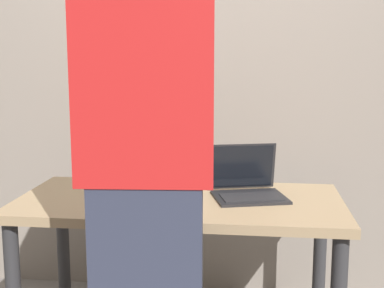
{
  "coord_description": "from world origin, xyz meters",
  "views": [
    {
      "loc": [
        0.33,
        -2.26,
        1.37
      ],
      "look_at": [
        0.06,
        0.0,
        0.99
      ],
      "focal_mm": 48.85,
      "sensor_mm": 36.0,
      "label": 1
    }
  ],
  "objects_px": {
    "laptop": "(247,185)",
    "beer_bottle_brown": "(152,159)",
    "coffee_mug": "(144,201)",
    "beer_bottle_green": "(121,164)",
    "beer_bottle_dark": "(134,162)",
    "person_figure": "(147,195)"
  },
  "relations": [
    {
      "from": "laptop",
      "to": "beer_bottle_brown",
      "type": "relative_size",
      "value": 1.14
    },
    {
      "from": "laptop",
      "to": "coffee_mug",
      "type": "distance_m",
      "value": 0.51
    },
    {
      "from": "beer_bottle_green",
      "to": "coffee_mug",
      "type": "xyz_separation_m",
      "value": [
        0.19,
        -0.38,
        -0.07
      ]
    },
    {
      "from": "beer_bottle_dark",
      "to": "beer_bottle_brown",
      "type": "xyz_separation_m",
      "value": [
        0.1,
        -0.04,
        0.03
      ]
    },
    {
      "from": "laptop",
      "to": "coffee_mug",
      "type": "relative_size",
      "value": 3.31
    },
    {
      "from": "beer_bottle_dark",
      "to": "person_figure",
      "type": "xyz_separation_m",
      "value": [
        0.26,
        -0.9,
        0.08
      ]
    },
    {
      "from": "beer_bottle_brown",
      "to": "laptop",
      "type": "bearing_deg",
      "value": -20.37
    },
    {
      "from": "beer_bottle_dark",
      "to": "beer_bottle_brown",
      "type": "distance_m",
      "value": 0.11
    },
    {
      "from": "beer_bottle_dark",
      "to": "beer_bottle_green",
      "type": "height_order",
      "value": "beer_bottle_green"
    },
    {
      "from": "beer_bottle_green",
      "to": "person_figure",
      "type": "xyz_separation_m",
      "value": [
        0.29,
        -0.78,
        0.06
      ]
    },
    {
      "from": "coffee_mug",
      "to": "beer_bottle_brown",
      "type": "bearing_deg",
      "value": 96.81
    },
    {
      "from": "beer_bottle_green",
      "to": "coffee_mug",
      "type": "distance_m",
      "value": 0.43
    },
    {
      "from": "beer_bottle_green",
      "to": "person_figure",
      "type": "relative_size",
      "value": 0.17
    },
    {
      "from": "person_figure",
      "to": "coffee_mug",
      "type": "height_order",
      "value": "person_figure"
    },
    {
      "from": "beer_bottle_dark",
      "to": "beer_bottle_green",
      "type": "bearing_deg",
      "value": -105.07
    },
    {
      "from": "person_figure",
      "to": "beer_bottle_brown",
      "type": "bearing_deg",
      "value": 100.16
    },
    {
      "from": "coffee_mug",
      "to": "beer_bottle_green",
      "type": "bearing_deg",
      "value": 116.51
    },
    {
      "from": "person_figure",
      "to": "coffee_mug",
      "type": "distance_m",
      "value": 0.43
    },
    {
      "from": "laptop",
      "to": "beer_bottle_dark",
      "type": "height_order",
      "value": "beer_bottle_dark"
    },
    {
      "from": "laptop",
      "to": "coffee_mug",
      "type": "xyz_separation_m",
      "value": [
        -0.42,
        -0.29,
        -0.01
      ]
    },
    {
      "from": "coffee_mug",
      "to": "laptop",
      "type": "bearing_deg",
      "value": 34.66
    },
    {
      "from": "beer_bottle_dark",
      "to": "beer_bottle_green",
      "type": "relative_size",
      "value": 0.92
    }
  ]
}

